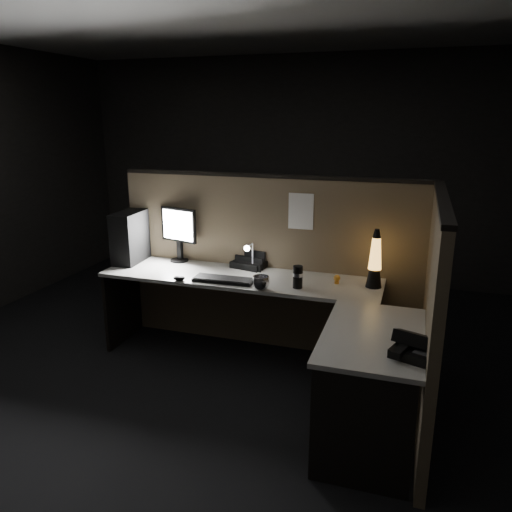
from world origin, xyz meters
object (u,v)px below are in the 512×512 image
(keyboard, at_px, (224,280))
(lava_lamp, at_px, (375,263))
(desk_phone, at_px, (414,347))
(monitor, at_px, (179,229))
(pc_tower, at_px, (131,237))

(keyboard, bearing_deg, lava_lamp, 9.93)
(lava_lamp, height_order, desk_phone, lava_lamp)
(keyboard, relative_size, lava_lamp, 1.07)
(lava_lamp, distance_m, desk_phone, 1.15)
(keyboard, bearing_deg, monitor, 143.04)
(pc_tower, bearing_deg, keyboard, -19.35)
(monitor, distance_m, lava_lamp, 1.75)
(keyboard, height_order, lava_lamp, lava_lamp)
(monitor, bearing_deg, desk_phone, -17.50)
(keyboard, xyz_separation_m, lava_lamp, (1.14, 0.23, 0.18))
(keyboard, distance_m, desk_phone, 1.70)
(pc_tower, xyz_separation_m, monitor, (0.40, 0.14, 0.07))
(monitor, height_order, keyboard, monitor)
(monitor, distance_m, desk_phone, 2.43)
(monitor, bearing_deg, keyboard, -20.88)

